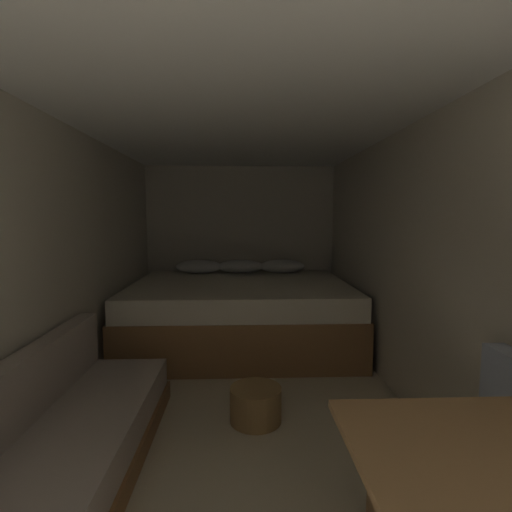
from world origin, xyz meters
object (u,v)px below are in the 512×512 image
Objects in this scene: dinette_table at (505,492)px; sofa_left at (22,496)px; wicker_basket at (256,404)px; bed at (240,312)px.

sofa_left is at bearing 158.41° from dinette_table.
sofa_left is at bearing -137.50° from wicker_basket.
bed reaches higher than dinette_table.
sofa_left is (-0.91, -2.52, -0.14)m from bed.
sofa_left reaches higher than wicker_basket.
wicker_basket is at bearing 110.51° from dinette_table.
bed is at bearing 93.86° from wicker_basket.
sofa_left is 1.38m from wicker_basket.
wicker_basket is (0.11, -1.58, -0.23)m from bed.
bed is 2.68m from sofa_left.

